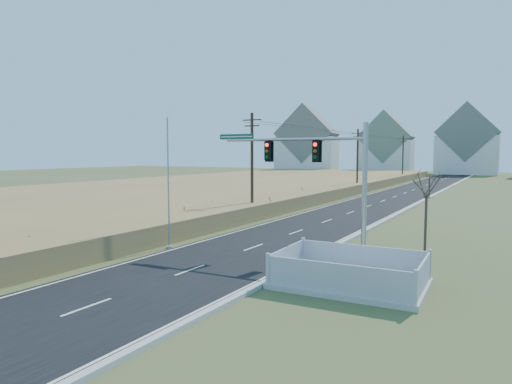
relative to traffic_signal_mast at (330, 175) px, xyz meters
name	(u,v)px	position (x,y,z in m)	size (l,w,h in m)	color
ground	(215,262)	(-4.63, -4.09, -4.40)	(260.00, 260.00, 0.00)	#434D25
road	(411,191)	(-4.63, 45.91, -4.37)	(8.00, 180.00, 0.06)	black
curb	(441,192)	(-0.48, 45.91, -4.31)	(0.30, 180.00, 0.18)	#B2AFA8
reed_marsh	(235,185)	(-28.63, 35.91, -3.75)	(38.00, 110.00, 1.30)	olive
utility_pole_near	(252,164)	(-11.13, 10.91, 0.28)	(1.80, 0.26, 9.00)	#422D1E
utility_pole_mid	(357,159)	(-11.13, 40.91, 0.28)	(1.80, 0.26, 9.00)	#422D1E
utility_pole_far	(403,157)	(-11.13, 70.91, 0.28)	(1.80, 0.26, 9.00)	#422D1E
condo_nw	(307,145)	(-42.63, 95.91, 3.30)	(17.69, 13.38, 19.05)	white
condo_nnw	(386,148)	(-22.63, 103.91, 2.54)	(14.93, 11.17, 17.03)	white
condo_n	(467,145)	(-2.63, 107.91, 3.21)	(15.27, 10.20, 18.54)	white
traffic_signal_mast	(330,175)	(0.00, 0.00, 0.00)	(8.99, 0.73, 7.16)	#9EA0A5
fence_enclosure	(350,280)	(2.71, -4.68, -4.12)	(6.25, 4.39, 1.39)	#B7B5AD
open_sign	(343,284)	(2.78, -5.73, -4.04)	(0.52, 0.25, 0.67)	white
flagpole	(169,197)	(-8.93, -2.55, -1.35)	(0.34, 0.34, 7.65)	#B7B5AD
bare_tree	(427,183)	(4.30, 3.78, -0.50)	(1.83, 1.83, 4.84)	#4C3F33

